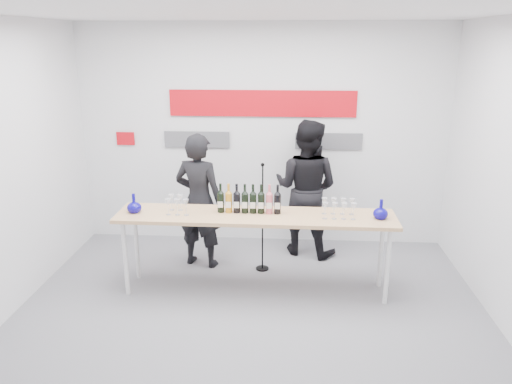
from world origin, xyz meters
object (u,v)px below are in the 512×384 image
mic_stand (262,238)px  tasting_table (255,220)px  presenter_left (199,201)px  presenter_right (306,188)px

mic_stand → tasting_table: bearing=-106.8°
tasting_table → presenter_left: presenter_left is taller
presenter_left → mic_stand: bearing=-172.9°
mic_stand → presenter_right: bearing=36.2°
presenter_right → mic_stand: presenter_right is taller
presenter_right → mic_stand: size_ratio=1.31×
presenter_left → presenter_right: presenter_right is taller
tasting_table → presenter_right: bearing=63.1°
presenter_left → presenter_right: bearing=-145.1°
presenter_left → mic_stand: (0.79, -0.11, -0.43)m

